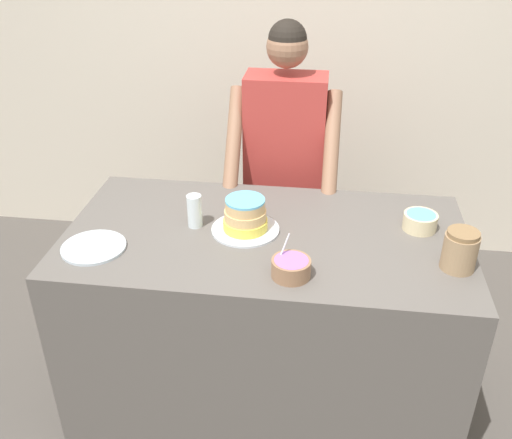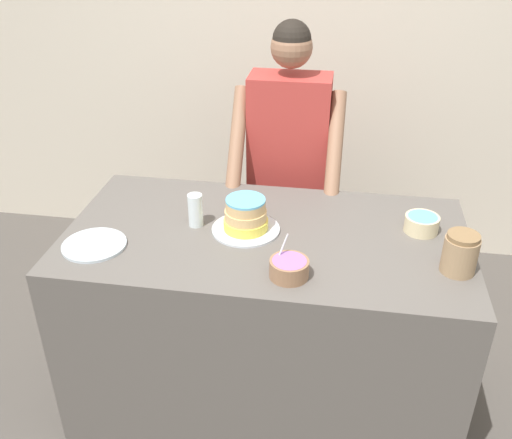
{
  "view_description": "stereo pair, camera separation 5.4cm",
  "coord_description": "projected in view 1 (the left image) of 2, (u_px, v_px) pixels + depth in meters",
  "views": [
    {
      "loc": [
        0.23,
        -1.58,
        2.17
      ],
      "look_at": [
        -0.04,
        0.4,
        1.02
      ],
      "focal_mm": 40.0,
      "sensor_mm": 36.0,
      "label": 1
    },
    {
      "loc": [
        0.28,
        -1.57,
        2.17
      ],
      "look_at": [
        -0.04,
        0.4,
        1.02
      ],
      "focal_mm": 40.0,
      "sensor_mm": 36.0,
      "label": 2
    }
  ],
  "objects": [
    {
      "name": "frosting_bowl_blue",
      "position": [
        420.0,
        221.0,
        2.4
      ],
      "size": [
        0.14,
        0.14,
        0.07
      ],
      "color": "beige",
      "rests_on": "counter"
    },
    {
      "name": "cake",
      "position": [
        245.0,
        217.0,
        2.37
      ],
      "size": [
        0.29,
        0.29,
        0.15
      ],
      "color": "silver",
      "rests_on": "counter"
    },
    {
      "name": "person_baker",
      "position": [
        284.0,
        153.0,
        2.95
      ],
      "size": [
        0.55,
        0.47,
        1.67
      ],
      "color": "#2D2D38",
      "rests_on": "ground_plane"
    },
    {
      "name": "drinking_glass",
      "position": [
        195.0,
        211.0,
        2.4
      ],
      "size": [
        0.06,
        0.06,
        0.14
      ],
      "color": "silver",
      "rests_on": "counter"
    },
    {
      "name": "stoneware_jar",
      "position": [
        460.0,
        250.0,
        2.13
      ],
      "size": [
        0.13,
        0.13,
        0.16
      ],
      "color": "#9E7F5B",
      "rests_on": "counter"
    },
    {
      "name": "frosting_bowl_purple",
      "position": [
        291.0,
        267.0,
        2.1
      ],
      "size": [
        0.15,
        0.15,
        0.15
      ],
      "color": "#936B4C",
      "rests_on": "counter"
    },
    {
      "name": "counter",
      "position": [
        265.0,
        320.0,
        2.62
      ],
      "size": [
        1.68,
        0.89,
        0.94
      ],
      "color": "#5B5651",
      "rests_on": "ground_plane"
    },
    {
      "name": "ceramic_plate",
      "position": [
        94.0,
        247.0,
        2.28
      ],
      "size": [
        0.26,
        0.26,
        0.01
      ],
      "color": "silver",
      "rests_on": "counter"
    },
    {
      "name": "wall_back",
      "position": [
        296.0,
        55.0,
        3.52
      ],
      "size": [
        10.0,
        0.05,
        2.6
      ],
      "color": "beige",
      "rests_on": "ground_plane"
    }
  ]
}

